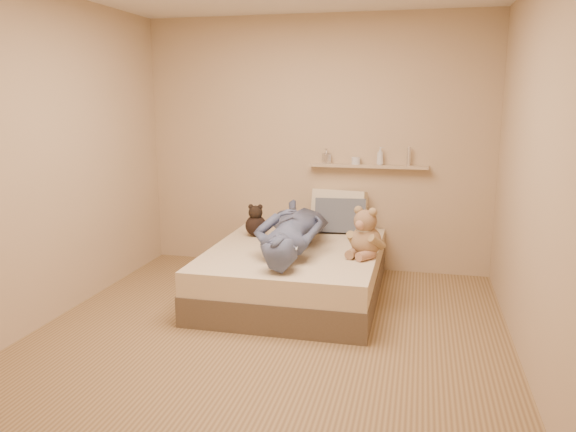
% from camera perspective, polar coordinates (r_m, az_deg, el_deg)
% --- Properties ---
extents(room, '(3.80, 3.80, 3.80)m').
position_cam_1_polar(room, '(4.02, -2.14, 5.12)').
color(room, '#95774D').
rests_on(room, ground).
extents(bed, '(1.50, 1.90, 0.45)m').
position_cam_1_polar(bed, '(5.14, 0.72, -5.67)').
color(bed, brown).
rests_on(bed, floor).
extents(game_console, '(0.16, 0.11, 0.05)m').
position_cam_1_polar(game_console, '(4.52, 0.04, -3.38)').
color(game_console, '#B7BABE').
rests_on(game_console, bed).
extents(teddy_bear, '(0.35, 0.36, 0.44)m').
position_cam_1_polar(teddy_bear, '(4.79, 7.84, -2.03)').
color(teddy_bear, tan).
rests_on(teddy_bear, bed).
extents(dark_plush, '(0.21, 0.21, 0.32)m').
position_cam_1_polar(dark_plush, '(5.48, -3.29, -0.64)').
color(dark_plush, black).
rests_on(dark_plush, bed).
extents(pillow_cream, '(0.58, 0.32, 0.42)m').
position_cam_1_polar(pillow_cream, '(5.78, 5.18, 0.62)').
color(pillow_cream, beige).
rests_on(pillow_cream, bed).
extents(pillow_grey, '(0.52, 0.27, 0.36)m').
position_cam_1_polar(pillow_grey, '(5.64, 5.34, 0.03)').
color(pillow_grey, '#565C68').
rests_on(pillow_grey, bed).
extents(person, '(0.67, 1.64, 0.38)m').
position_cam_1_polar(person, '(4.97, 0.47, -1.28)').
color(person, '#4B5177').
rests_on(person, bed).
extents(wall_shelf, '(1.20, 0.12, 0.03)m').
position_cam_1_polar(wall_shelf, '(5.75, 8.12, 5.04)').
color(wall_shelf, tan).
rests_on(wall_shelf, wall_back).
extents(shelf_bottles, '(0.89, 0.10, 0.19)m').
position_cam_1_polar(shelf_bottles, '(5.75, 7.42, 5.95)').
color(shelf_bottles, silver).
rests_on(shelf_bottles, wall_shelf).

